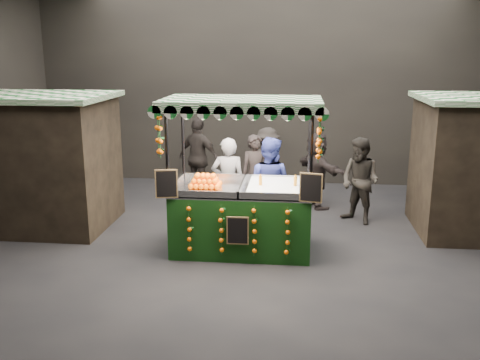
# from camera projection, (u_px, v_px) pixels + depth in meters

# --- Properties ---
(ground) EXTENTS (12.00, 12.00, 0.00)m
(ground) POSITION_uv_depth(u_px,v_px,m) (256.00, 251.00, 9.27)
(ground) COLOR black
(ground) RESTS_ON ground
(market_hall) EXTENTS (12.10, 10.10, 5.05)m
(market_hall) POSITION_uv_depth(u_px,v_px,m) (257.00, 52.00, 8.45)
(market_hall) COLOR black
(market_hall) RESTS_ON ground
(neighbour_stall_left) EXTENTS (3.00, 2.20, 2.60)m
(neighbour_stall_left) POSITION_uv_depth(u_px,v_px,m) (36.00, 161.00, 10.38)
(neighbour_stall_left) COLOR black
(neighbour_stall_left) RESTS_ON ground
(juice_stall) EXTENTS (2.73, 1.60, 2.64)m
(juice_stall) POSITION_uv_depth(u_px,v_px,m) (243.00, 205.00, 9.13)
(juice_stall) COLOR black
(juice_stall) RESTS_ON ground
(vendor_grey) EXTENTS (0.69, 0.48, 1.80)m
(vendor_grey) POSITION_uv_depth(u_px,v_px,m) (228.00, 183.00, 10.29)
(vendor_grey) COLOR slate
(vendor_grey) RESTS_ON ground
(vendor_blue) EXTENTS (1.07, 0.95, 1.84)m
(vendor_blue) POSITION_uv_depth(u_px,v_px,m) (269.00, 185.00, 10.08)
(vendor_blue) COLOR navy
(vendor_blue) RESTS_ON ground
(shopper_0) EXTENTS (0.71, 0.57, 1.70)m
(shopper_0) POSITION_uv_depth(u_px,v_px,m) (255.00, 175.00, 11.18)
(shopper_0) COLOR #2A2322
(shopper_0) RESTS_ON ground
(shopper_1) EXTENTS (1.07, 1.06, 1.74)m
(shopper_1) POSITION_uv_depth(u_px,v_px,m) (360.00, 181.00, 10.60)
(shopper_1) COLOR black
(shopper_1) RESTS_ON ground
(shopper_2) EXTENTS (1.19, 0.90, 1.89)m
(shopper_2) POSITION_uv_depth(u_px,v_px,m) (199.00, 158.00, 12.46)
(shopper_2) COLOR #292422
(shopper_2) RESTS_ON ground
(shopper_3) EXTENTS (1.10, 1.22, 1.64)m
(shopper_3) POSITION_uv_depth(u_px,v_px,m) (267.00, 162.00, 12.60)
(shopper_3) COLOR #292522
(shopper_3) RESTS_ON ground
(shopper_4) EXTENTS (0.93, 0.82, 1.61)m
(shopper_4) POSITION_uv_depth(u_px,v_px,m) (81.00, 161.00, 12.81)
(shopper_4) COLOR black
(shopper_4) RESTS_ON ground
(shopper_5) EXTENTS (1.29, 1.56, 1.68)m
(shopper_5) POSITION_uv_depth(u_px,v_px,m) (317.00, 170.00, 11.64)
(shopper_5) COLOR #282121
(shopper_5) RESTS_ON ground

